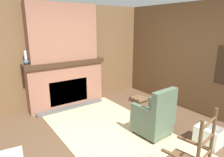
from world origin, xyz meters
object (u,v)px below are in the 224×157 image
at_px(armchair, 154,118).
at_px(decorative_plate_on_mantel, 67,54).
at_px(oil_lamp_vase, 26,59).
at_px(storage_case, 83,55).
at_px(laundry_basket, 208,136).
at_px(firewood_stack, 139,99).

height_order(armchair, decorative_plate_on_mantel, decorative_plate_on_mantel).
bearing_deg(armchair, oil_lamp_vase, 31.42).
relative_size(storage_case, decorative_plate_on_mantel, 0.97).
xyz_separation_m(armchair, laundry_basket, (0.76, 0.55, -0.19)).
relative_size(laundry_basket, oil_lamp_vase, 1.40).
height_order(armchair, firewood_stack, armchair).
bearing_deg(storage_case, decorative_plate_on_mantel, -92.80).
distance_m(oil_lamp_vase, storage_case, 1.39).
xyz_separation_m(armchair, decorative_plate_on_mantel, (-2.37, -0.65, 0.96)).
bearing_deg(firewood_stack, oil_lamp_vase, -108.63).
xyz_separation_m(laundry_basket, oil_lamp_vase, (-3.11, -2.18, 1.13)).
bearing_deg(decorative_plate_on_mantel, oil_lamp_vase, -88.83).
bearing_deg(decorative_plate_on_mantel, storage_case, 87.20).
bearing_deg(firewood_stack, decorative_plate_on_mantel, -118.98).
relative_size(armchair, firewood_stack, 2.33).
bearing_deg(decorative_plate_on_mantel, laundry_basket, 20.93).
relative_size(armchair, laundry_basket, 2.24).
relative_size(oil_lamp_vase, storage_case, 1.13).
xyz_separation_m(oil_lamp_vase, storage_case, (0.00, 1.39, -0.03)).
bearing_deg(firewood_stack, armchair, -33.57).
relative_size(firewood_stack, decorative_plate_on_mantel, 1.47).
bearing_deg(storage_case, laundry_basket, 14.18).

